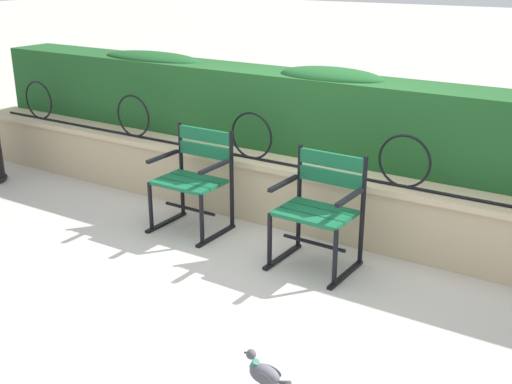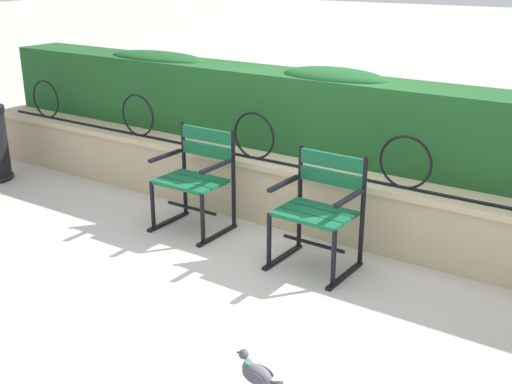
{
  "view_description": "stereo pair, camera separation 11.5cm",
  "coord_description": "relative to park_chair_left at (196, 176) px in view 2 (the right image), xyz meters",
  "views": [
    {
      "loc": [
        2.47,
        -3.75,
        2.2
      ],
      "look_at": [
        0.0,
        0.08,
        0.55
      ],
      "focal_mm": 45.18,
      "sensor_mm": 36.0,
      "label": 1
    },
    {
      "loc": [
        2.57,
        -3.68,
        2.2
      ],
      "look_at": [
        0.0,
        0.08,
        0.55
      ],
      "focal_mm": 45.18,
      "sensor_mm": 36.0,
      "label": 2
    }
  ],
  "objects": [
    {
      "name": "iron_arch_fence",
      "position": [
        0.38,
        0.46,
        0.26
      ],
      "size": [
        7.53,
        0.02,
        0.42
      ],
      "color": "black",
      "rests_on": "stone_wall"
    },
    {
      "name": "pigeon_near_chairs",
      "position": [
        1.71,
        -1.6,
        -0.35
      ],
      "size": [
        0.29,
        0.12,
        0.22
      ],
      "color": "#5B5B66",
      "rests_on": "ground"
    },
    {
      "name": "park_chair_right",
      "position": [
        1.22,
        -0.05,
        -0.0
      ],
      "size": [
        0.59,
        0.53,
        0.86
      ],
      "color": "#145B38",
      "rests_on": "ground"
    },
    {
      "name": "hedge_row",
      "position": [
        0.77,
        0.97,
        0.46
      ],
      "size": [
        7.92,
        0.54,
        0.77
      ],
      "color": "#1E5123",
      "rests_on": "stone_wall"
    },
    {
      "name": "ground_plane",
      "position": [
        0.77,
        -0.32,
        -0.46
      ],
      "size": [
        60.0,
        60.0,
        0.0
      ],
      "primitive_type": "plane",
      "color": "#BCB7AD"
    },
    {
      "name": "park_chair_left",
      "position": [
        0.0,
        0.0,
        0.0
      ],
      "size": [
        0.59,
        0.52,
        0.87
      ],
      "color": "#145B38",
      "rests_on": "ground"
    },
    {
      "name": "stone_wall",
      "position": [
        0.77,
        0.53,
        -0.18
      ],
      "size": [
        8.08,
        0.41,
        0.55
      ],
      "color": "tan",
      "rests_on": "ground"
    }
  ]
}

